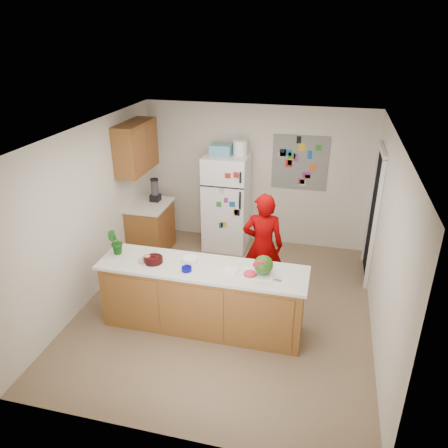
% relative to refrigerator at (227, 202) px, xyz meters
% --- Properties ---
extents(floor, '(4.00, 4.50, 0.02)m').
position_rel_refrigerator_xyz_m(floor, '(0.45, -1.88, -0.86)').
color(floor, brown).
rests_on(floor, ground).
extents(wall_back, '(4.00, 0.02, 2.50)m').
position_rel_refrigerator_xyz_m(wall_back, '(0.45, 0.38, 0.40)').
color(wall_back, beige).
rests_on(wall_back, ground).
extents(wall_left, '(0.02, 4.50, 2.50)m').
position_rel_refrigerator_xyz_m(wall_left, '(-1.56, -1.88, 0.40)').
color(wall_left, beige).
rests_on(wall_left, ground).
extents(wall_right, '(0.02, 4.50, 2.50)m').
position_rel_refrigerator_xyz_m(wall_right, '(2.46, -1.88, 0.40)').
color(wall_right, beige).
rests_on(wall_right, ground).
extents(ceiling, '(4.00, 4.50, 0.02)m').
position_rel_refrigerator_xyz_m(ceiling, '(0.45, -1.88, 1.66)').
color(ceiling, white).
rests_on(ceiling, wall_back).
extents(doorway, '(0.03, 0.85, 2.04)m').
position_rel_refrigerator_xyz_m(doorway, '(2.44, -0.43, 0.17)').
color(doorway, black).
rests_on(doorway, ground).
extents(peninsula_base, '(2.60, 0.62, 0.88)m').
position_rel_refrigerator_xyz_m(peninsula_base, '(0.25, -2.38, -0.41)').
color(peninsula_base, brown).
rests_on(peninsula_base, floor).
extents(peninsula_top, '(2.68, 0.70, 0.04)m').
position_rel_refrigerator_xyz_m(peninsula_top, '(0.25, -2.38, 0.05)').
color(peninsula_top, silver).
rests_on(peninsula_top, peninsula_base).
extents(side_counter_base, '(0.60, 0.80, 0.86)m').
position_rel_refrigerator_xyz_m(side_counter_base, '(-1.24, -0.53, -0.42)').
color(side_counter_base, brown).
rests_on(side_counter_base, floor).
extents(side_counter_top, '(0.64, 0.84, 0.04)m').
position_rel_refrigerator_xyz_m(side_counter_top, '(-1.24, -0.53, 0.03)').
color(side_counter_top, silver).
rests_on(side_counter_top, side_counter_base).
extents(upper_cabinets, '(0.35, 1.00, 0.80)m').
position_rel_refrigerator_xyz_m(upper_cabinets, '(-1.37, -0.58, 1.05)').
color(upper_cabinets, brown).
rests_on(upper_cabinets, wall_left).
extents(refrigerator, '(0.75, 0.70, 1.70)m').
position_rel_refrigerator_xyz_m(refrigerator, '(0.00, 0.00, 0.00)').
color(refrigerator, silver).
rests_on(refrigerator, floor).
extents(fridge_top_bin, '(0.35, 0.28, 0.18)m').
position_rel_refrigerator_xyz_m(fridge_top_bin, '(-0.10, 0.00, 0.94)').
color(fridge_top_bin, '#5999B2').
rests_on(fridge_top_bin, refrigerator).
extents(photo_collage, '(0.95, 0.01, 0.95)m').
position_rel_refrigerator_xyz_m(photo_collage, '(1.20, 0.36, 0.70)').
color(photo_collage, slate).
rests_on(photo_collage, wall_back).
extents(person, '(0.64, 0.47, 1.62)m').
position_rel_refrigerator_xyz_m(person, '(0.88, -1.43, -0.04)').
color(person, '#760000').
rests_on(person, floor).
extents(blender_appliance, '(0.13, 0.13, 0.38)m').
position_rel_refrigerator_xyz_m(blender_appliance, '(-1.19, -0.36, 0.24)').
color(blender_appliance, black).
rests_on(blender_appliance, side_counter_top).
extents(cutting_board, '(0.38, 0.29, 0.01)m').
position_rel_refrigerator_xyz_m(cutting_board, '(0.97, -2.39, 0.08)').
color(cutting_board, white).
rests_on(cutting_board, peninsula_top).
extents(watermelon, '(0.24, 0.24, 0.24)m').
position_rel_refrigerator_xyz_m(watermelon, '(1.03, -2.37, 0.20)').
color(watermelon, '#296018').
rests_on(watermelon, cutting_board).
extents(watermelon_slice, '(0.16, 0.16, 0.02)m').
position_rel_refrigerator_xyz_m(watermelon_slice, '(0.88, -2.44, 0.09)').
color(watermelon_slice, red).
rests_on(watermelon_slice, cutting_board).
extents(cherry_bowl, '(0.31, 0.31, 0.07)m').
position_rel_refrigerator_xyz_m(cherry_bowl, '(-0.38, -2.42, 0.11)').
color(cherry_bowl, black).
rests_on(cherry_bowl, peninsula_top).
extents(white_bowl, '(0.22, 0.22, 0.06)m').
position_rel_refrigerator_xyz_m(white_bowl, '(0.06, -2.30, 0.10)').
color(white_bowl, silver).
rests_on(white_bowl, peninsula_top).
extents(cobalt_bowl, '(0.15, 0.15, 0.05)m').
position_rel_refrigerator_xyz_m(cobalt_bowl, '(0.10, -2.52, 0.10)').
color(cobalt_bowl, '#040665').
rests_on(cobalt_bowl, peninsula_top).
extents(plate, '(0.31, 0.31, 0.02)m').
position_rel_refrigerator_xyz_m(plate, '(-0.48, -2.40, 0.08)').
color(plate, tan).
rests_on(plate, peninsula_top).
extents(paper_towel, '(0.18, 0.17, 0.02)m').
position_rel_refrigerator_xyz_m(paper_towel, '(0.63, -2.40, 0.08)').
color(paper_towel, silver).
rests_on(paper_towel, peninsula_top).
extents(keys, '(0.09, 0.06, 0.01)m').
position_rel_refrigerator_xyz_m(keys, '(1.22, -2.48, 0.08)').
color(keys, gray).
rests_on(keys, peninsula_top).
extents(potted_plant, '(0.24, 0.24, 0.34)m').
position_rel_refrigerator_xyz_m(potted_plant, '(-0.95, -2.33, 0.24)').
color(potted_plant, '#19400F').
rests_on(potted_plant, peninsula_top).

